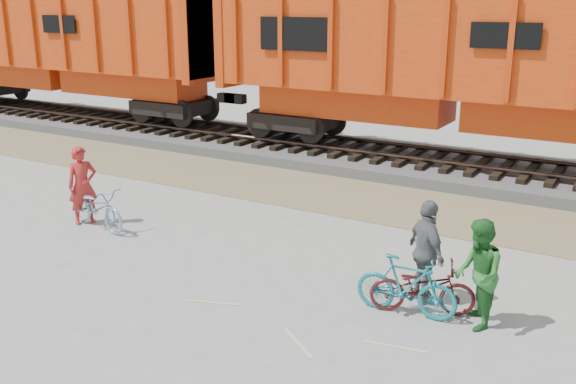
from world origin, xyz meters
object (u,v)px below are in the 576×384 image
object	(u,v)px
person_man	(478,274)
person_woman	(426,252)
bicycle_teal	(406,286)
bicycle_maroon	(422,288)
hopper_car_left	(69,45)
person_solo	(83,185)
bicycle_blue	(97,208)
hopper_car_center	(462,64)

from	to	relation	value
person_man	person_woman	world-z (taller)	person_woman
bicycle_teal	person_man	distance (m)	1.08
person_woman	person_man	bearing A→B (deg)	-159.16
bicycle_teal	bicycle_maroon	xyz separation A→B (m)	(0.19, 0.18, -0.05)
hopper_car_left	person_solo	bearing A→B (deg)	-40.87
bicycle_maroon	person_solo	world-z (taller)	person_solo
bicycle_blue	bicycle_teal	xyz separation A→B (m)	(6.96, -0.39, 0.02)
hopper_car_left	person_solo	size ratio (longest dim) A/B	8.31
person_solo	hopper_car_center	bearing A→B (deg)	-3.49
bicycle_teal	person_solo	bearing A→B (deg)	81.73
hopper_car_left	bicycle_maroon	size ratio (longest dim) A/B	8.82
person_solo	person_man	xyz separation A→B (m)	(8.46, -0.29, -0.02)
person_solo	person_woman	world-z (taller)	person_woman
person_solo	hopper_car_left	bearing A→B (deg)	80.28
person_solo	person_man	distance (m)	8.46
hopper_car_left	bicycle_blue	world-z (taller)	hopper_car_left
person_man	bicycle_blue	bearing A→B (deg)	-117.05
hopper_car_center	person_man	bearing A→B (deg)	-71.32
bicycle_blue	bicycle_teal	bearing A→B (deg)	-83.69
bicycle_maroon	person_woman	xyz separation A→B (m)	(-0.10, 0.40, 0.43)
hopper_car_center	person_woman	size ratio (longest dim) A/B	8.30
bicycle_blue	person_woman	bearing A→B (deg)	-78.97
hopper_car_center	bicycle_blue	distance (m)	10.01
bicycle_blue	person_woman	size ratio (longest dim) A/B	1.02
bicycle_maroon	person_man	distance (m)	0.90
person_man	bicycle_teal	bearing A→B (deg)	-104.38
hopper_car_center	bicycle_maroon	world-z (taller)	hopper_car_center
bicycle_teal	person_woman	bearing A→B (deg)	-13.78
hopper_car_center	bicycle_blue	bearing A→B (deg)	-121.87
person_solo	person_man	world-z (taller)	person_solo
bicycle_teal	person_solo	xyz separation A→B (m)	(-7.46, 0.49, 0.37)
bicycle_blue	person_solo	xyz separation A→B (m)	(-0.50, 0.10, 0.39)
person_man	person_woman	xyz separation A→B (m)	(-0.91, 0.38, 0.03)
bicycle_blue	person_solo	distance (m)	0.64
bicycle_maroon	person_solo	xyz separation A→B (m)	(-7.65, 0.31, 0.43)
bicycle_blue	bicycle_teal	size ratio (longest dim) A/B	1.10
bicycle_blue	bicycle_teal	distance (m)	6.97
bicycle_blue	bicycle_maroon	size ratio (longest dim) A/B	1.08
bicycle_teal	person_woman	xyz separation A→B (m)	(0.09, 0.58, 0.37)
bicycle_blue	person_man	xyz separation A→B (m)	(7.96, -0.19, 0.37)
bicycle_maroon	person_solo	size ratio (longest dim) A/B	0.94
hopper_car_center	bicycle_blue	world-z (taller)	hopper_car_center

